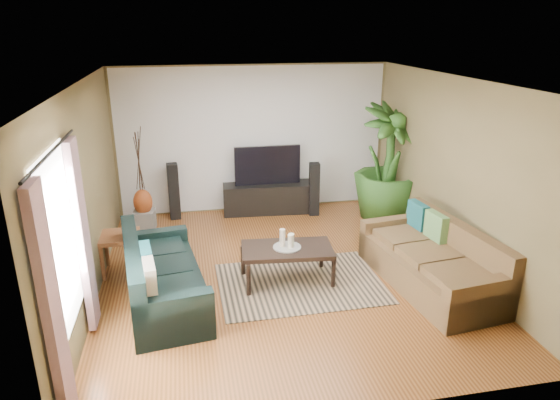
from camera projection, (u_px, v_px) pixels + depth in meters
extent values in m
plane|color=brown|center=(283.00, 274.00, 7.12)|extent=(5.50, 5.50, 0.00)
plane|color=white|center=(283.00, 81.00, 6.22)|extent=(5.50, 5.50, 0.00)
plane|color=brown|center=(253.00, 139.00, 9.21)|extent=(5.00, 0.00, 5.00)
plane|color=brown|center=(349.00, 283.00, 4.13)|extent=(5.00, 0.00, 5.00)
plane|color=brown|center=(87.00, 196.00, 6.21)|extent=(0.00, 5.50, 5.50)
plane|color=brown|center=(454.00, 174.00, 7.12)|extent=(0.00, 5.50, 5.50)
plane|color=white|center=(253.00, 140.00, 9.20)|extent=(4.90, 0.00, 4.90)
plane|color=white|center=(60.00, 245.00, 4.72)|extent=(0.00, 1.80, 1.80)
cube|color=gray|center=(52.00, 309.00, 4.12)|extent=(0.08, 0.35, 2.20)
cube|color=gray|center=(83.00, 237.00, 5.51)|extent=(0.08, 0.35, 2.20)
cylinder|color=black|center=(51.00, 152.00, 4.43)|extent=(0.03, 1.90, 0.03)
cube|color=black|center=(164.00, 271.00, 6.29)|extent=(1.16, 2.17, 0.85)
cube|color=brown|center=(431.00, 257.00, 6.68)|extent=(1.26, 2.32, 0.85)
cube|color=#A0825E|center=(300.00, 283.00, 6.86)|extent=(2.24, 1.60, 0.01)
cube|color=black|center=(287.00, 264.00, 6.85)|extent=(1.29, 0.79, 0.50)
cylinder|color=gray|center=(287.00, 247.00, 6.76)|extent=(0.38, 0.38, 0.02)
cylinder|color=beige|center=(282.00, 238.00, 6.74)|extent=(0.08, 0.08, 0.25)
cylinder|color=#EBE5C6|center=(291.00, 241.00, 6.70)|extent=(0.08, 0.08, 0.19)
cylinder|color=beige|center=(291.00, 239.00, 6.80)|extent=(0.08, 0.08, 0.16)
cube|color=black|center=(268.00, 198.00, 9.38)|extent=(1.69, 0.61, 0.55)
cube|color=black|center=(267.00, 165.00, 9.17)|extent=(1.22, 0.07, 0.72)
cube|color=black|center=(174.00, 191.00, 8.99)|extent=(0.21, 0.22, 1.03)
cube|color=black|center=(314.00, 189.00, 9.18)|extent=(0.20, 0.21, 0.99)
imported|color=#28551C|center=(388.00, 163.00, 8.80)|extent=(1.59, 1.59, 2.08)
cylinder|color=black|center=(384.00, 210.00, 9.10)|extent=(0.38, 0.38, 0.30)
cube|color=gray|center=(145.00, 220.00, 8.59)|extent=(0.38, 0.38, 0.35)
ellipsoid|color=#913F1A|center=(143.00, 202.00, 8.48)|extent=(0.32, 0.32, 0.45)
cube|color=brown|center=(121.00, 253.00, 7.10)|extent=(0.54, 0.54, 0.57)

